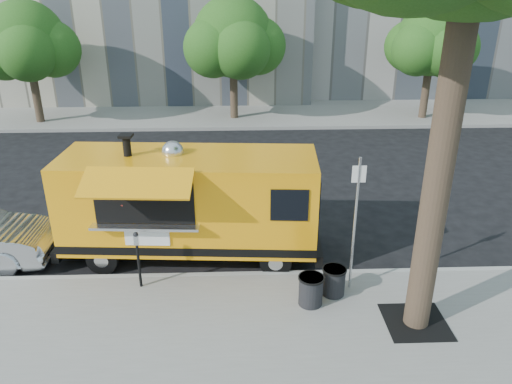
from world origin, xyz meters
TOP-DOWN VIEW (x-y plane):
  - ground at (0.00, 0.00)m, footprint 120.00×120.00m
  - sidewalk at (0.00, -4.00)m, footprint 60.00×6.00m
  - curb at (0.00, -0.93)m, footprint 60.00×0.14m
  - far_sidewalk at (0.00, 13.50)m, footprint 60.00×5.00m
  - tree_well at (2.60, -2.80)m, footprint 1.20×1.20m
  - far_tree_a at (-10.00, 12.30)m, footprint 3.42×3.42m
  - far_tree_b at (-1.00, 12.70)m, footprint 3.60×3.60m
  - far_tree_c at (8.00, 12.40)m, footprint 3.24×3.24m
  - sign_post at (1.55, -1.55)m, footprint 0.28×0.06m
  - parking_meter at (-3.00, -1.35)m, footprint 0.11×0.11m
  - food_truck at (-2.03, 0.17)m, footprint 6.38×3.09m
  - trash_bin_left at (0.61, -2.11)m, footprint 0.54×0.54m
  - trash_bin_right at (1.15, -1.78)m, footprint 0.52×0.52m

SIDE VIEW (x-z plane):
  - ground at x=0.00m, z-range 0.00..0.00m
  - sidewalk at x=0.00m, z-range 0.00..0.15m
  - curb at x=0.00m, z-range -0.01..0.15m
  - far_sidewalk at x=0.00m, z-range 0.00..0.15m
  - tree_well at x=2.60m, z-range 0.14..0.17m
  - trash_bin_right at x=1.15m, z-range 0.17..0.79m
  - trash_bin_left at x=0.61m, z-range 0.17..0.82m
  - parking_meter at x=-3.00m, z-range 0.31..1.65m
  - food_truck at x=-2.03m, z-range -0.09..2.99m
  - sign_post at x=1.55m, z-range 0.35..3.35m
  - far_tree_c at x=8.00m, z-range 1.11..6.32m
  - far_tree_a at x=-10.00m, z-range 1.10..6.45m
  - far_tree_b at x=-1.00m, z-range 1.08..6.58m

